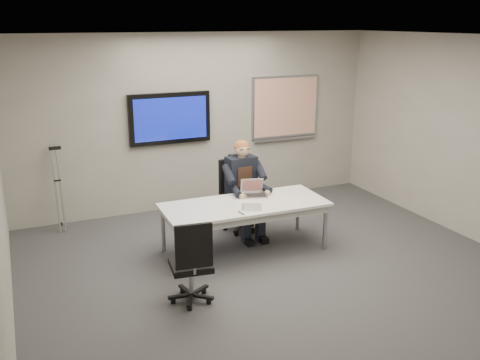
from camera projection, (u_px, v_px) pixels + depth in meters
name	position (u px, v px, depth m)	size (l,w,h in m)	color
floor	(286.00, 280.00, 6.38)	(6.00, 6.00, 0.02)	#37373A
ceiling	(292.00, 38.00, 5.57)	(6.00, 6.00, 0.02)	silver
wall_back	(199.00, 122.00, 8.60)	(6.00, 0.02, 2.80)	gray
conference_table	(245.00, 209.00, 7.03)	(2.18, 0.94, 0.67)	white
tv_display	(170.00, 118.00, 8.34)	(1.30, 0.09, 0.80)	black
whiteboard	(285.00, 108.00, 9.14)	(1.25, 0.08, 1.10)	#9799A0
office_chair_far	(238.00, 208.00, 7.83)	(0.61, 0.61, 1.05)	black
office_chair_near	(192.00, 277.00, 5.78)	(0.52, 0.52, 0.98)	black
seated_person	(246.00, 199.00, 7.55)	(0.44, 0.75, 1.36)	#1B202E
crutch	(58.00, 186.00, 7.74)	(0.18, 0.39, 1.32)	#9B9EA2
laptop	(254.00, 191.00, 7.32)	(0.36, 0.37, 0.22)	#A7A7A9
name_tent	(252.00, 207.00, 6.74)	(0.23, 0.06, 0.09)	white
pen	(241.00, 213.00, 6.64)	(0.01, 0.01, 0.15)	black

